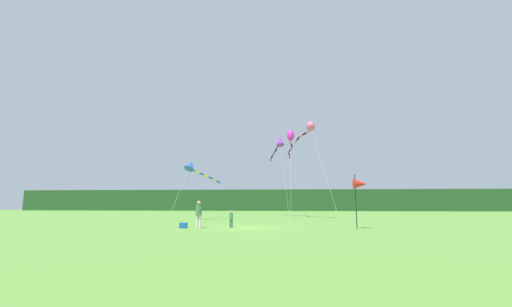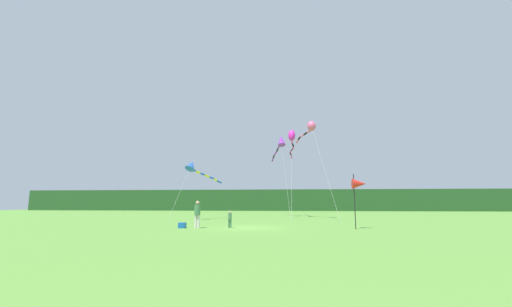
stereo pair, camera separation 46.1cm
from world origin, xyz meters
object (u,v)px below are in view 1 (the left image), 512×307
(kite_magenta, at_px, (290,139))
(kite_rainbow, at_px, (309,128))
(cooler_box, at_px, (183,225))
(person_child, at_px, (231,218))
(kite_purple, at_px, (279,143))
(kite_blue, at_px, (193,167))
(person_adult, at_px, (199,213))
(banner_flag_pole, at_px, (360,184))

(kite_magenta, relative_size, kite_rainbow, 1.09)
(cooler_box, relative_size, kite_magenta, 0.04)
(person_child, distance_m, cooler_box, 3.29)
(kite_purple, bearing_deg, cooler_box, -109.41)
(kite_blue, height_order, kite_rainbow, kite_rainbow)
(person_adult, height_order, kite_purple, kite_purple)
(cooler_box, relative_size, kite_purple, 0.05)
(person_adult, bearing_deg, banner_flag_pole, 2.14)
(cooler_box, height_order, banner_flag_pole, banner_flag_pole)
(kite_magenta, xyz_separation_m, kite_blue, (-10.06, -6.11, -3.98))
(person_adult, xyz_separation_m, cooler_box, (-1.05, 0.03, -0.85))
(person_adult, distance_m, kite_purple, 20.41)
(person_child, bearing_deg, banner_flag_pole, -1.64)
(person_child, bearing_deg, kite_rainbow, 62.48)
(person_adult, xyz_separation_m, banner_flag_pole, (10.98, 0.41, 1.92))
(person_adult, relative_size, kite_blue, 0.24)
(kite_magenta, bearing_deg, kite_purple, 128.94)
(banner_flag_pole, xyz_separation_m, kite_rainbow, (-2.24, 12.93, 6.99))
(cooler_box, distance_m, kite_magenta, 20.11)
(cooler_box, bearing_deg, kite_magenta, 64.41)
(person_child, relative_size, kite_blue, 0.15)
(banner_flag_pole, bearing_deg, person_adult, -177.86)
(kite_blue, bearing_deg, kite_purple, 42.36)
(kite_purple, bearing_deg, person_adult, -106.35)
(kite_magenta, bearing_deg, kite_rainbow, -54.64)
(banner_flag_pole, distance_m, kite_magenta, 17.55)
(person_adult, xyz_separation_m, person_child, (2.15, 0.66, -0.38))
(cooler_box, bearing_deg, kite_blue, 102.91)
(kite_magenta, xyz_separation_m, kite_rainbow, (2.05, -2.88, 0.68))
(person_adult, distance_m, kite_rainbow, 18.27)
(cooler_box, xyz_separation_m, kite_purple, (6.33, 17.95, 8.93))
(person_child, relative_size, kite_magenta, 0.10)
(person_adult, bearing_deg, kite_magenta, 67.55)
(person_adult, relative_size, kite_magenta, 0.16)
(kite_magenta, bearing_deg, kite_blue, -148.73)
(person_adult, distance_m, person_child, 2.28)
(kite_purple, distance_m, kite_rainbow, 5.86)
(kite_magenta, distance_m, kite_rainbow, 3.60)
(kite_purple, relative_size, kite_rainbow, 0.94)
(person_adult, distance_m, banner_flag_pole, 11.16)
(kite_blue, distance_m, kite_purple, 12.30)
(kite_magenta, height_order, kite_purple, kite_magenta)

